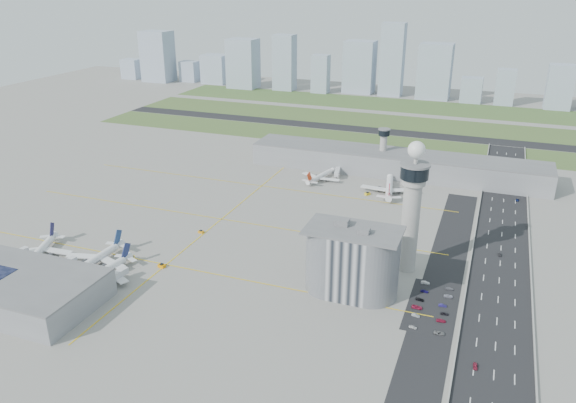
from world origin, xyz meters
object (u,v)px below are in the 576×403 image
(tug_2, at_px, (162,265))
(car_hw_1, at_px, (500,255))
(secondary_tower, at_px, (383,146))
(jet_bridge_near_1, at_px, (51,273))
(admin_building, at_px, (352,261))
(car_lot_6, at_px, (439,333))
(tug_0, at_px, (115,243))
(car_hw_4, at_px, (494,169))
(car_lot_2, at_px, (417,307))
(control_tower, at_px, (412,202))
(tug_4, at_px, (367,193))
(jet_bridge_near_0, at_px, (3,263))
(car_lot_8, at_px, (444,314))
(tug_5, at_px, (387,190))
(airplane_near_c, at_px, (100,268))
(car_lot_7, at_px, (441,321))
(airplane_near_b, at_px, (94,255))
(airplane_far_a, at_px, (321,173))
(jet_bridge_far_1, at_px, (408,179))
(car_lot_11, at_px, (449,289))
(car_lot_0, at_px, (413,327))
(jet_bridge_far_0, at_px, (338,170))
(car_lot_10, at_px, (448,296))
(car_lot_5, at_px, (425,283))
(car_hw_2, at_px, (517,200))
(car_lot_9, at_px, (443,305))
(car_lot_4, at_px, (425,291))
(tug_3, at_px, (201,232))
(car_lot_1, at_px, (416,315))
(airplane_near_a, at_px, (39,247))
(car_lot_3, at_px, (420,299))
(tug_1, at_px, (132,258))
(car_hw_0, at_px, (475,366))

(tug_2, xyz_separation_m, car_hw_1, (155.09, 71.74, -0.42))
(secondary_tower, xyz_separation_m, jet_bridge_near_1, (-113.00, -211.00, -15.95))
(admin_building, bearing_deg, car_lot_6, -25.30)
(tug_0, bearing_deg, car_hw_4, -40.01)
(jet_bridge_near_1, height_order, car_lot_2, jet_bridge_near_1)
(admin_building, xyz_separation_m, tug_0, (-129.62, 1.21, -14.36))
(control_tower, height_order, tug_4, control_tower)
(control_tower, distance_m, jet_bridge_near_0, 200.06)
(car_lot_2, height_order, car_lot_8, car_lot_2)
(jet_bridge_near_0, distance_m, tug_5, 230.67)
(airplane_near_c, distance_m, car_lot_7, 156.08)
(airplane_near_b, height_order, tug_2, airplane_near_b)
(jet_bridge_near_1, bearing_deg, airplane_far_a, -13.45)
(jet_bridge_far_1, height_order, car_lot_11, jet_bridge_far_1)
(tug_5, xyz_separation_m, car_lot_0, (41.46, -151.29, -0.49))
(jet_bridge_far_0, bearing_deg, car_lot_10, 22.67)
(tug_4, distance_m, car_lot_5, 114.65)
(car_lot_6, distance_m, car_lot_10, 30.02)
(secondary_tower, xyz_separation_m, car_lot_10, (64.14, -161.69, -18.25))
(jet_bridge_far_1, relative_size, car_lot_2, 3.01)
(admin_building, relative_size, jet_bridge_near_0, 3.00)
(car_hw_2, bearing_deg, car_lot_2, -102.06)
(car_lot_0, bearing_deg, car_lot_5, 8.94)
(car_lot_9, bearing_deg, jet_bridge_near_0, 93.99)
(airplane_near_b, relative_size, car_lot_9, 11.82)
(airplane_near_c, xyz_separation_m, jet_bridge_near_1, (-21.65, -8.36, -2.61))
(car_lot_0, bearing_deg, tug_0, 91.25)
(control_tower, bearing_deg, car_hw_2, 65.97)
(car_lot_4, bearing_deg, airplane_far_a, 37.21)
(tug_3, relative_size, car_lot_4, 0.81)
(tug_3, distance_m, car_lot_7, 141.47)
(car_lot_1, bearing_deg, car_hw_1, -16.72)
(tug_0, bearing_deg, jet_bridge_near_0, 140.98)
(airplane_near_a, relative_size, car_lot_6, 9.11)
(tug_2, height_order, car_hw_4, tug_2)
(tug_3, distance_m, tug_5, 131.37)
(jet_bridge_near_1, bearing_deg, jet_bridge_near_0, 100.00)
(control_tower, xyz_separation_m, jet_bridge_near_1, (-155.00, -69.00, -32.19))
(car_lot_0, bearing_deg, secondary_tower, 24.01)
(car_lot_4, bearing_deg, tug_2, 102.07)
(car_lot_3, relative_size, car_lot_4, 1.06)
(control_tower, distance_m, tug_4, 105.25)
(car_lot_5, bearing_deg, jet_bridge_near_0, 104.82)
(car_lot_7, height_order, car_hw_1, car_lot_7)
(control_tower, height_order, admin_building, control_tower)
(airplane_near_b, xyz_separation_m, tug_1, (13.25, 11.64, -4.71))
(airplane_near_b, distance_m, car_lot_5, 159.97)
(airplane_near_b, distance_m, airplane_far_a, 172.62)
(car_lot_9, distance_m, car_hw_0, 40.77)
(airplane_near_c, xyz_separation_m, car_lot_5, (144.18, 49.12, -4.81))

